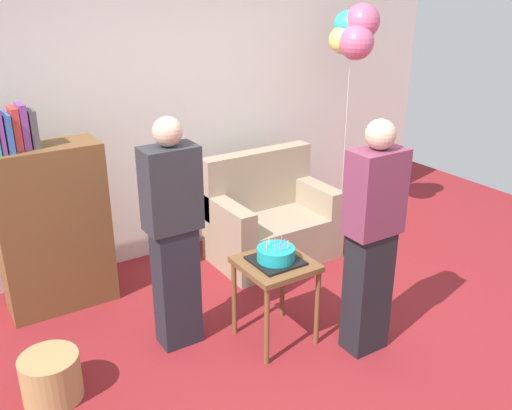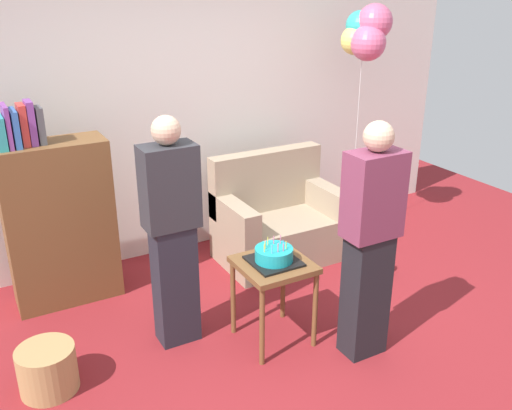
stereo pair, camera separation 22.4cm
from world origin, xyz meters
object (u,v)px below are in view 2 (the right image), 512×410
bookshelf (59,220)px  balloon_bunch (366,32)px  couch (277,222)px  side_table (274,275)px  handbag (378,264)px  wicker_basket (48,369)px  person_holding_cake (370,242)px  birthday_cake (274,256)px  person_blowing_candles (172,233)px

bookshelf → balloon_bunch: (2.76, -0.17, 1.29)m
bookshelf → couch: bearing=-5.6°
side_table → handbag: size_ratio=2.21×
wicker_basket → balloon_bunch: (3.10, 0.90, 1.82)m
handbag → person_holding_cake: bearing=-136.1°
birthday_cake → balloon_bunch: size_ratio=0.14×
wicker_basket → handbag: bearing=3.0°
bookshelf → person_blowing_candles: 1.12m
person_holding_cake → balloon_bunch: 2.22m
birthday_cake → handbag: (1.29, 0.37, -0.57)m
couch → balloon_bunch: balloon_bunch is taller
birthday_cake → handbag: bearing=16.0°
birthday_cake → side_table: bearing=90.9°
bookshelf → handbag: (2.44, -0.93, -0.58)m
side_table → person_holding_cake: size_ratio=0.38×
handbag → balloon_bunch: (0.31, 0.76, 1.87)m
wicker_basket → bookshelf: bearing=72.2°
wicker_basket → balloon_bunch: size_ratio=0.16×
side_table → person_holding_cake: (0.47, -0.41, 0.31)m
couch → bookshelf: (-1.86, 0.18, 0.34)m
side_table → balloon_bunch: (1.60, 1.12, 1.45)m
balloon_bunch → person_holding_cake: bearing=-126.3°
side_table → handbag: bearing=16.0°
couch → wicker_basket: 2.39m
person_blowing_candles → person_holding_cake: (1.06, -0.76, 0.00)m
side_table → person_blowing_candles: 0.75m
handbag → side_table: bearing=-164.0°
couch → side_table: size_ratio=1.78×
side_table → person_blowing_candles: person_blowing_candles is taller
bookshelf → wicker_basket: bookshelf is taller
balloon_bunch → wicker_basket: bearing=-163.8°
wicker_basket → handbag: (2.79, 0.15, -0.05)m
balloon_bunch → person_blowing_candles: bearing=-160.4°
person_holding_cake → couch: bearing=-82.7°
handbag → bookshelf: bearing=159.2°
birthday_cake → balloon_bunch: balloon_bunch is taller
person_blowing_candles → balloon_bunch: (2.19, 0.78, 1.14)m
couch → balloon_bunch: bearing=0.6°
couch → person_blowing_candles: bearing=-149.1°
couch → side_table: couch is taller
bookshelf → wicker_basket: (-0.34, -1.08, -0.53)m
person_holding_cake → handbag: bearing=-120.3°
birthday_cake → balloon_bunch: 2.35m
couch → balloon_bunch: (0.90, 0.01, 1.63)m
person_blowing_candles → balloon_bunch: bearing=19.0°
wicker_basket → birthday_cake: bearing=-8.4°
side_table → couch: bearing=57.8°
person_blowing_candles → birthday_cake: bearing=-30.9°
birthday_cake → person_blowing_candles: bearing=149.8°
couch → handbag: size_ratio=3.93×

